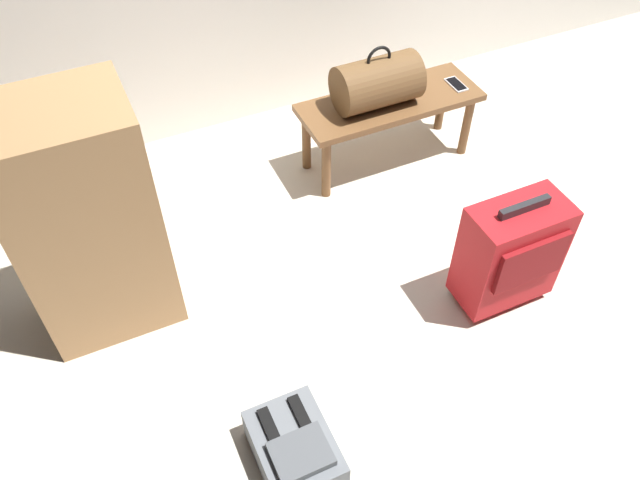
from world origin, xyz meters
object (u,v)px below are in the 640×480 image
Objects in this scene: backpack_grey at (295,450)px; side_cabinet at (86,222)px; suitcase_upright_red at (511,252)px; bench at (390,110)px; duffel_bag_brown at (377,82)px; cell_phone at (456,84)px.

backpack_grey is 0.35× the size of side_cabinet.
suitcase_upright_red is at bearing -23.08° from side_cabinet.
suitcase_upright_red reaches higher than bench.
duffel_bag_brown is 0.73× the size of suitcase_upright_red.
backpack_grey is at bearing -127.09° from duffel_bag_brown.
duffel_bag_brown is at bearing 14.69° from side_cabinet.
bench is at bearing 13.91° from side_cabinet.
cell_phone is (0.40, -0.03, 0.07)m from bench.
cell_phone is at bearing 10.49° from side_cabinet.
side_cabinet is at bearing 113.67° from backpack_grey.
side_cabinet is at bearing 156.92° from suitcase_upright_red.
bench is 0.91× the size of side_cabinet.
side_cabinet is (-1.65, 0.70, 0.24)m from suitcase_upright_red.
cell_phone is 0.24× the size of suitcase_upright_red.
duffel_bag_brown reaches higher than cell_phone.
backpack_grey is (-1.19, -0.35, -0.22)m from suitcase_upright_red.
bench is 2.27× the size of duffel_bag_brown.
bench is at bearing 50.70° from backpack_grey.
duffel_bag_brown reaches higher than bench.
bench reaches higher than backpack_grey.
suitcase_upright_red is at bearing -85.55° from duffel_bag_brown.
cell_phone is 1.16m from suitcase_upright_red.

